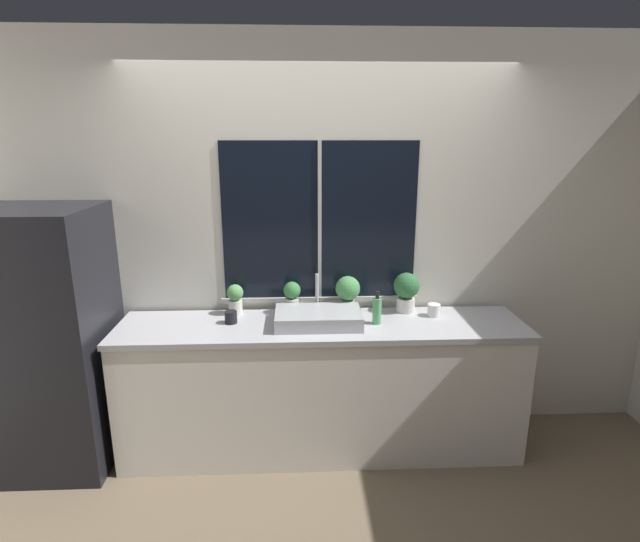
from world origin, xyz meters
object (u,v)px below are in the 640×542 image
(potted_plant_far_left, at_px, (235,298))
(potted_plant_far_right, at_px, (406,290))
(soap_bottle, at_px, (377,310))
(mug_black, at_px, (231,317))
(refrigerator, at_px, (45,340))
(mug_white, at_px, (434,310))
(sink, at_px, (318,317))
(potted_plant_center_left, at_px, (292,296))
(potted_plant_center_right, at_px, (348,291))

(potted_plant_far_left, xyz_separation_m, potted_plant_far_right, (1.15, -0.00, 0.04))
(soap_bottle, bearing_deg, mug_black, 176.94)
(refrigerator, distance_m, mug_white, 2.49)
(potted_plant_far_left, height_order, mug_white, potted_plant_far_left)
(sink, relative_size, soap_bottle, 2.52)
(potted_plant_far_right, distance_m, soap_bottle, 0.32)
(mug_white, bearing_deg, sink, -171.50)
(potted_plant_center_left, bearing_deg, mug_black, -156.83)
(potted_plant_center_right, bearing_deg, potted_plant_center_left, 180.00)
(refrigerator, height_order, sink, refrigerator)
(refrigerator, bearing_deg, potted_plant_far_right, 5.65)
(potted_plant_center_right, height_order, potted_plant_far_right, potted_plant_far_right)
(sink, distance_m, potted_plant_center_right, 0.32)
(sink, distance_m, potted_plant_far_right, 0.65)
(soap_bottle, bearing_deg, potted_plant_far_right, 43.06)
(potted_plant_center_right, height_order, mug_black, potted_plant_center_right)
(potted_plant_far_left, relative_size, potted_plant_center_left, 0.94)
(refrigerator, xyz_separation_m, mug_white, (2.48, 0.13, 0.11))
(potted_plant_center_left, distance_m, soap_bottle, 0.58)
(potted_plant_center_left, xyz_separation_m, soap_bottle, (0.54, -0.22, -0.03))
(potted_plant_center_left, xyz_separation_m, mug_black, (-0.39, -0.17, -0.08))
(potted_plant_far_left, distance_m, potted_plant_far_right, 1.15)
(potted_plant_center_right, bearing_deg, refrigerator, -173.18)
(potted_plant_center_left, height_order, mug_black, potted_plant_center_left)
(mug_black, bearing_deg, mug_white, 2.98)
(potted_plant_center_left, bearing_deg, mug_white, -5.93)
(potted_plant_center_right, distance_m, soap_bottle, 0.28)
(potted_plant_far_left, xyz_separation_m, mug_black, (-0.01, -0.17, -0.07))
(mug_white, bearing_deg, mug_black, -177.02)
(mug_white, bearing_deg, soap_bottle, -163.44)
(potted_plant_center_left, xyz_separation_m, potted_plant_far_right, (0.77, -0.00, 0.03))
(potted_plant_center_left, bearing_deg, soap_bottle, -21.86)
(potted_plant_far_left, height_order, potted_plant_center_right, potted_plant_center_right)
(potted_plant_center_right, relative_size, mug_black, 3.19)
(potted_plant_center_right, distance_m, potted_plant_far_right, 0.40)
(potted_plant_center_right, bearing_deg, mug_black, -167.68)
(potted_plant_far_left, xyz_separation_m, soap_bottle, (0.92, -0.22, -0.02))
(refrigerator, xyz_separation_m, potted_plant_far_left, (1.16, 0.23, 0.18))
(potted_plant_far_left, xyz_separation_m, potted_plant_center_left, (0.38, 0.00, 0.01))
(refrigerator, relative_size, mug_white, 19.89)
(sink, height_order, mug_black, sink)
(sink, distance_m, soap_bottle, 0.38)
(potted_plant_far_right, distance_m, mug_black, 1.18)
(potted_plant_center_left, bearing_deg, potted_plant_center_right, -0.00)
(soap_bottle, xyz_separation_m, mug_white, (0.40, 0.12, -0.05))
(refrigerator, height_order, mug_black, refrigerator)
(refrigerator, distance_m, mug_black, 1.16)
(potted_plant_far_left, bearing_deg, sink, -21.35)
(refrigerator, bearing_deg, soap_bottle, 0.33)
(potted_plant_center_left, relative_size, soap_bottle, 1.02)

